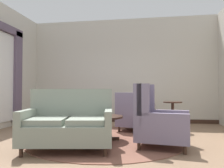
# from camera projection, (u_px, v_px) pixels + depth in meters

# --- Properties ---
(ground) EXTENTS (8.37, 8.37, 0.00)m
(ground) POSITION_uv_depth(u_px,v_px,m) (103.00, 143.00, 4.28)
(ground) COLOR #896B51
(wall_back) EXTENTS (6.13, 0.08, 3.33)m
(wall_back) POSITION_uv_depth(u_px,v_px,m) (121.00, 70.00, 7.28)
(wall_back) COLOR beige
(wall_back) RESTS_ON ground
(baseboard_back) EXTENTS (5.97, 0.03, 0.12)m
(baseboard_back) POSITION_uv_depth(u_px,v_px,m) (121.00, 120.00, 7.17)
(baseboard_back) COLOR #382319
(baseboard_back) RESTS_ON ground
(area_rug) EXTENTS (3.18, 3.18, 0.01)m
(area_rug) POSITION_uv_depth(u_px,v_px,m) (106.00, 139.00, 4.57)
(area_rug) COLOR brown
(area_rug) RESTS_ON ground
(coffee_table) EXTENTS (0.87, 0.87, 0.49)m
(coffee_table) POSITION_uv_depth(u_px,v_px,m) (101.00, 120.00, 4.50)
(coffee_table) COLOR #382319
(coffee_table) RESTS_ON ground
(porcelain_vase) EXTENTS (0.14, 0.14, 0.29)m
(porcelain_vase) POSITION_uv_depth(u_px,v_px,m) (103.00, 109.00, 4.53)
(porcelain_vase) COLOR #4C7A66
(porcelain_vase) RESTS_ON coffee_table
(settee) EXTENTS (1.58, 1.08, 1.03)m
(settee) POSITION_uv_depth(u_px,v_px,m) (69.00, 125.00, 3.78)
(settee) COLOR gray
(settee) RESTS_ON ground
(armchair_far_left) EXTENTS (0.97, 1.09, 0.95)m
(armchair_far_left) POSITION_uv_depth(u_px,v_px,m) (135.00, 114.00, 5.53)
(armchair_far_left) COLOR slate
(armchair_far_left) RESTS_ON ground
(armchair_foreground_right) EXTENTS (0.99, 0.88, 1.12)m
(armchair_foreground_right) POSITION_uv_depth(u_px,v_px,m) (157.00, 121.00, 3.94)
(armchair_foreground_right) COLOR slate
(armchair_foreground_right) RESTS_ON ground
(armchair_near_sideboard) EXTENTS (1.24, 1.24, 0.96)m
(armchair_near_sideboard) POSITION_uv_depth(u_px,v_px,m) (76.00, 115.00, 5.53)
(armchair_near_sideboard) COLOR slate
(armchair_near_sideboard) RESTS_ON ground
(side_table) EXTENTS (0.46, 0.46, 0.73)m
(side_table) POSITION_uv_depth(u_px,v_px,m) (173.00, 114.00, 5.48)
(side_table) COLOR #382319
(side_table) RESTS_ON ground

